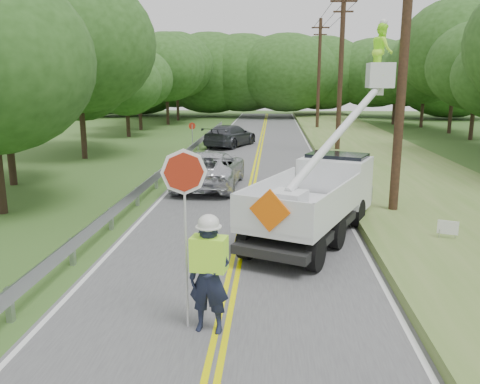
{
  "coord_description": "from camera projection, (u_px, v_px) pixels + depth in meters",
  "views": [
    {
      "loc": [
        0.91,
        -7.34,
        4.55
      ],
      "look_at": [
        0.0,
        6.0,
        1.5
      ],
      "focal_mm": 36.57,
      "sensor_mm": 36.0,
      "label": 1
    }
  ],
  "objects": [
    {
      "name": "road",
      "position": [
        252.0,
        185.0,
        21.82
      ],
      "size": [
        7.2,
        96.0,
        0.03
      ],
      "color": "#4B4B4D",
      "rests_on": "ground"
    },
    {
      "name": "stop_sign_permanent",
      "position": [
        192.0,
        135.0,
        29.89
      ],
      "size": [
        0.43,
        0.15,
        2.07
      ],
      "color": "#9FA3A7",
      "rests_on": "ground"
    },
    {
      "name": "suv_silver",
      "position": [
        210.0,
        169.0,
        21.26
      ],
      "size": [
        2.81,
        5.73,
        1.56
      ],
      "primitive_type": "imported",
      "rotation": [
        0.0,
        0.0,
        3.1
      ],
      "color": "silver",
      "rests_on": "road"
    },
    {
      "name": "suv_darkgrey",
      "position": [
        230.0,
        136.0,
        34.37
      ],
      "size": [
        3.84,
        5.64,
        1.52
      ],
      "primitive_type": "imported",
      "rotation": [
        0.0,
        0.0,
        2.78
      ],
      "color": "#373A40",
      "rests_on": "road"
    },
    {
      "name": "flagger",
      "position": [
        209.0,
        270.0,
        8.83
      ],
      "size": [
        1.25,
        0.61,
        3.38
      ],
      "color": "#191E33",
      "rests_on": "road"
    },
    {
      "name": "utility_poles",
      "position": [
        360.0,
        65.0,
        23.25
      ],
      "size": [
        1.6,
        43.3,
        10.0
      ],
      "color": "black",
      "rests_on": "ground"
    },
    {
      "name": "tall_grass_verge",
      "position": [
        414.0,
        184.0,
        21.32
      ],
      "size": [
        7.0,
        96.0,
        0.3
      ],
      "primitive_type": "cube",
      "color": "#50772D",
      "rests_on": "ground"
    },
    {
      "name": "bucket_truck",
      "position": [
        327.0,
        184.0,
        14.97
      ],
      "size": [
        4.81,
        6.61,
        6.29
      ],
      "color": "black",
      "rests_on": "road"
    },
    {
      "name": "guardrail",
      "position": [
        167.0,
        168.0,
        22.85
      ],
      "size": [
        0.18,
        48.0,
        0.77
      ],
      "color": "#9FA3A7",
      "rests_on": "ground"
    },
    {
      "name": "ground",
      "position": [
        216.0,
        358.0,
        8.21
      ],
      "size": [
        140.0,
        140.0,
        0.0
      ],
      "primitive_type": "plane",
      "color": "#3F5B26",
      "rests_on": "ground"
    },
    {
      "name": "treeline_left",
      "position": [
        120.0,
        66.0,
        35.36
      ],
      "size": [
        10.11,
        57.02,
        10.6
      ],
      "color": "#332319",
      "rests_on": "ground"
    },
    {
      "name": "yard_sign",
      "position": [
        448.0,
        229.0,
        13.46
      ],
      "size": [
        0.52,
        0.22,
        0.8
      ],
      "color": "white",
      "rests_on": "ground"
    },
    {
      "name": "treeline_horizon",
      "position": [
        257.0,
        73.0,
        61.69
      ],
      "size": [
        57.26,
        14.64,
        10.82
      ],
      "color": "#234616",
      "rests_on": "ground"
    }
  ]
}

